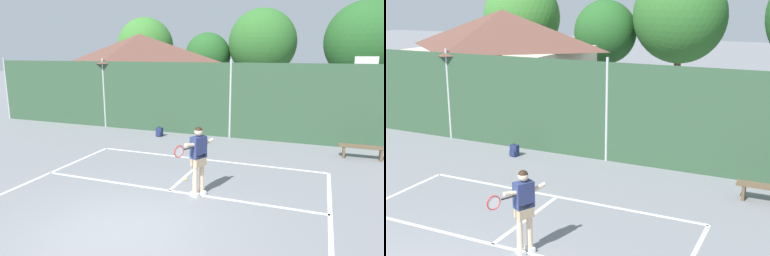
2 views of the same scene
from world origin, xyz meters
TOP-DOWN VIEW (x-y plane):
  - chainlink_fence at (0.00, 9.00)m, footprint 26.09×0.09m
  - clubhouse_building at (-6.51, 12.78)m, footprint 7.21×5.80m
  - treeline_backdrop at (0.54, 19.79)m, footprint 26.12×4.61m
  - tennis_player at (0.84, 2.47)m, footprint 0.60×1.36m
  - tennis_ball at (0.14, 3.36)m, footprint 0.07×0.07m
  - backpack_navy at (-3.02, 8.08)m, footprint 0.30×0.27m
  - courtside_bench at (5.21, 7.53)m, footprint 1.60×0.36m

SIDE VIEW (x-z plane):
  - tennis_ball at x=0.14m, z-range 0.00..0.07m
  - backpack_navy at x=-3.02m, z-range -0.04..0.42m
  - courtside_bench at x=5.21m, z-range 0.12..0.60m
  - tennis_player at x=0.84m, z-range 0.18..2.04m
  - chainlink_fence at x=0.00m, z-range -0.07..3.37m
  - clubhouse_building at x=-6.51m, z-range 0.08..4.87m
  - treeline_backdrop at x=0.54m, z-range 0.68..7.69m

